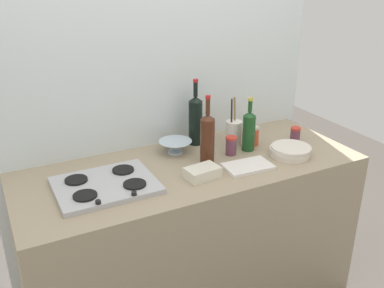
{
  "coord_description": "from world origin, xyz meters",
  "views": [
    {
      "loc": [
        -0.92,
        -1.8,
        1.88
      ],
      "look_at": [
        0.0,
        0.0,
        1.02
      ],
      "focal_mm": 40.36,
      "sensor_mm": 36.0,
      "label": 1
    }
  ],
  "objects_px": {
    "cutting_board": "(248,166)",
    "condiment_jar_rear": "(253,135)",
    "mixing_bowl": "(175,146)",
    "wine_bottle_mid_left": "(207,137)",
    "plate_stack": "(290,151)",
    "condiment_jar_front": "(231,146)",
    "wine_bottle_leftmost": "(195,119)",
    "butter_dish": "(202,172)",
    "condiment_jar_spare": "(295,134)",
    "stovetop_hob": "(105,185)",
    "wine_bottle_mid_right": "(249,130)"
  },
  "relations": [
    {
      "from": "condiment_jar_rear",
      "to": "condiment_jar_spare",
      "type": "height_order",
      "value": "condiment_jar_rear"
    },
    {
      "from": "plate_stack",
      "to": "mixing_bowl",
      "type": "xyz_separation_m",
      "value": [
        -0.54,
        0.32,
        0.01
      ]
    },
    {
      "from": "wine_bottle_mid_right",
      "to": "mixing_bowl",
      "type": "relative_size",
      "value": 1.66
    },
    {
      "from": "plate_stack",
      "to": "wine_bottle_mid_right",
      "type": "distance_m",
      "value": 0.25
    },
    {
      "from": "stovetop_hob",
      "to": "cutting_board",
      "type": "distance_m",
      "value": 0.72
    },
    {
      "from": "condiment_jar_spare",
      "to": "butter_dish",
      "type": "bearing_deg",
      "value": -167.23
    },
    {
      "from": "wine_bottle_mid_right",
      "to": "mixing_bowl",
      "type": "distance_m",
      "value": 0.42
    },
    {
      "from": "wine_bottle_leftmost",
      "to": "condiment_jar_front",
      "type": "distance_m",
      "value": 0.26
    },
    {
      "from": "mixing_bowl",
      "to": "condiment_jar_spare",
      "type": "distance_m",
      "value": 0.72
    },
    {
      "from": "condiment_jar_spare",
      "to": "wine_bottle_mid_left",
      "type": "bearing_deg",
      "value": -178.87
    },
    {
      "from": "condiment_jar_front",
      "to": "cutting_board",
      "type": "xyz_separation_m",
      "value": [
        -0.01,
        -0.18,
        -0.04
      ]
    },
    {
      "from": "plate_stack",
      "to": "condiment_jar_rear",
      "type": "height_order",
      "value": "condiment_jar_rear"
    },
    {
      "from": "condiment_jar_rear",
      "to": "cutting_board",
      "type": "relative_size",
      "value": 0.45
    },
    {
      "from": "wine_bottle_mid_left",
      "to": "plate_stack",
      "type": "bearing_deg",
      "value": -17.67
    },
    {
      "from": "stovetop_hob",
      "to": "mixing_bowl",
      "type": "height_order",
      "value": "mixing_bowl"
    },
    {
      "from": "condiment_jar_front",
      "to": "condiment_jar_rear",
      "type": "relative_size",
      "value": 0.94
    },
    {
      "from": "wine_bottle_mid_left",
      "to": "mixing_bowl",
      "type": "xyz_separation_m",
      "value": [
        -0.1,
        0.18,
        -0.1
      ]
    },
    {
      "from": "plate_stack",
      "to": "wine_bottle_leftmost",
      "type": "bearing_deg",
      "value": 134.58
    },
    {
      "from": "plate_stack",
      "to": "cutting_board",
      "type": "distance_m",
      "value": 0.29
    },
    {
      "from": "plate_stack",
      "to": "butter_dish",
      "type": "height_order",
      "value": "plate_stack"
    },
    {
      "from": "wine_bottle_mid_left",
      "to": "wine_bottle_mid_right",
      "type": "distance_m",
      "value": 0.28
    },
    {
      "from": "condiment_jar_front",
      "to": "condiment_jar_spare",
      "type": "height_order",
      "value": "condiment_jar_front"
    },
    {
      "from": "wine_bottle_leftmost",
      "to": "butter_dish",
      "type": "xyz_separation_m",
      "value": [
        -0.17,
        -0.39,
        -0.12
      ]
    },
    {
      "from": "condiment_jar_front",
      "to": "condiment_jar_rear",
      "type": "height_order",
      "value": "condiment_jar_rear"
    },
    {
      "from": "stovetop_hob",
      "to": "cutting_board",
      "type": "xyz_separation_m",
      "value": [
        0.71,
        -0.13,
        -0.0
      ]
    },
    {
      "from": "plate_stack",
      "to": "cutting_board",
      "type": "xyz_separation_m",
      "value": [
        -0.29,
        -0.02,
        -0.02
      ]
    },
    {
      "from": "condiment_jar_rear",
      "to": "mixing_bowl",
      "type": "bearing_deg",
      "value": 167.68
    },
    {
      "from": "condiment_jar_front",
      "to": "plate_stack",
      "type": "bearing_deg",
      "value": -30.12
    },
    {
      "from": "condiment_jar_spare",
      "to": "cutting_board",
      "type": "bearing_deg",
      "value": -158.62
    },
    {
      "from": "cutting_board",
      "to": "condiment_jar_rear",
      "type": "bearing_deg",
      "value": 50.9
    },
    {
      "from": "stovetop_hob",
      "to": "condiment_jar_front",
      "type": "height_order",
      "value": "condiment_jar_front"
    },
    {
      "from": "plate_stack",
      "to": "condiment_jar_rear",
      "type": "bearing_deg",
      "value": 112.33
    },
    {
      "from": "cutting_board",
      "to": "stovetop_hob",
      "type": "bearing_deg",
      "value": 169.49
    },
    {
      "from": "condiment_jar_front",
      "to": "wine_bottle_mid_right",
      "type": "bearing_deg",
      "value": 4.66
    },
    {
      "from": "butter_dish",
      "to": "cutting_board",
      "type": "xyz_separation_m",
      "value": [
        0.26,
        -0.02,
        -0.02
      ]
    },
    {
      "from": "condiment_jar_front",
      "to": "cutting_board",
      "type": "distance_m",
      "value": 0.19
    },
    {
      "from": "wine_bottle_mid_left",
      "to": "butter_dish",
      "type": "relative_size",
      "value": 2.22
    },
    {
      "from": "mixing_bowl",
      "to": "wine_bottle_mid_right",
      "type": "bearing_deg",
      "value": -21.35
    },
    {
      "from": "cutting_board",
      "to": "wine_bottle_leftmost",
      "type": "bearing_deg",
      "value": 102.33
    },
    {
      "from": "mixing_bowl",
      "to": "cutting_board",
      "type": "height_order",
      "value": "mixing_bowl"
    },
    {
      "from": "wine_bottle_mid_right",
      "to": "condiment_jar_front",
      "type": "height_order",
      "value": "wine_bottle_mid_right"
    },
    {
      "from": "mixing_bowl",
      "to": "condiment_jar_rear",
      "type": "bearing_deg",
      "value": -12.32
    },
    {
      "from": "wine_bottle_mid_left",
      "to": "condiment_jar_rear",
      "type": "bearing_deg",
      "value": 13.07
    },
    {
      "from": "condiment_jar_rear",
      "to": "condiment_jar_front",
      "type": "bearing_deg",
      "value": -162.08
    },
    {
      "from": "condiment_jar_spare",
      "to": "wine_bottle_mid_right",
      "type": "bearing_deg",
      "value": 176.66
    },
    {
      "from": "butter_dish",
      "to": "wine_bottle_leftmost",
      "type": "bearing_deg",
      "value": 67.0
    },
    {
      "from": "wine_bottle_leftmost",
      "to": "wine_bottle_mid_right",
      "type": "height_order",
      "value": "wine_bottle_leftmost"
    },
    {
      "from": "mixing_bowl",
      "to": "wine_bottle_mid_left",
      "type": "bearing_deg",
      "value": -61.16
    },
    {
      "from": "wine_bottle_leftmost",
      "to": "condiment_jar_front",
      "type": "bearing_deg",
      "value": -65.5
    },
    {
      "from": "condiment_jar_rear",
      "to": "stovetop_hob",
      "type": "bearing_deg",
      "value": -172.87
    }
  ]
}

